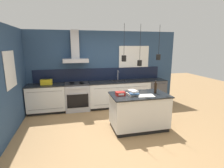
# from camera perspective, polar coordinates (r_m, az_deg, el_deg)

# --- Properties ---
(ground_plane) EXTENTS (16.00, 16.00, 0.00)m
(ground_plane) POSITION_cam_1_polar(r_m,az_deg,el_deg) (4.62, 0.53, -14.67)
(ground_plane) COLOR #A87F51
(ground_plane) RESTS_ON ground
(wall_back) EXTENTS (5.60, 2.17, 2.60)m
(wall_back) POSITION_cam_1_polar(r_m,az_deg,el_deg) (6.11, -4.40, 5.32)
(wall_back) COLOR navy
(wall_back) RESTS_ON ground_plane
(wall_left) EXTENTS (0.08, 3.80, 2.60)m
(wall_left) POSITION_cam_1_polar(r_m,az_deg,el_deg) (4.97, -29.98, 1.47)
(wall_left) COLOR navy
(wall_left) RESTS_ON ground_plane
(counter_run_left) EXTENTS (1.17, 0.64, 0.91)m
(counter_run_left) POSITION_cam_1_polar(r_m,az_deg,el_deg) (5.97, -20.54, -4.39)
(counter_run_left) COLOR black
(counter_run_left) RESTS_ON ground_plane
(counter_run_sink) EXTENTS (2.12, 0.64, 1.26)m
(counter_run_sink) POSITION_cam_1_polar(r_m,az_deg,el_deg) (6.14, 2.32, -3.15)
(counter_run_sink) COLOR black
(counter_run_sink) RESTS_ON ground_plane
(oven_range) EXTENTS (0.77, 0.66, 0.91)m
(oven_range) POSITION_cam_1_polar(r_m,az_deg,el_deg) (5.92, -11.24, -4.04)
(oven_range) COLOR #B5B5BA
(oven_range) RESTS_ON ground_plane
(dishwasher) EXTENTS (0.63, 0.65, 0.91)m
(dishwasher) POSITION_cam_1_polar(r_m,az_deg,el_deg) (6.63, 13.80, -2.39)
(dishwasher) COLOR #4C4C51
(dishwasher) RESTS_ON ground_plane
(kitchen_island) EXTENTS (1.44, 0.88, 0.91)m
(kitchen_island) POSITION_cam_1_polar(r_m,az_deg,el_deg) (4.60, 8.75, -8.73)
(kitchen_island) COLOR black
(kitchen_island) RESTS_ON ground_plane
(bottle_on_island) EXTENTS (0.07, 0.07, 0.33)m
(bottle_on_island) POSITION_cam_1_polar(r_m,az_deg,el_deg) (4.59, 13.99, -1.24)
(bottle_on_island) COLOR black
(bottle_on_island) RESTS_ON kitchen_island
(book_stack) EXTENTS (0.27, 0.34, 0.12)m
(book_stack) POSITION_cam_1_polar(r_m,az_deg,el_deg) (4.36, 6.82, -2.86)
(book_stack) COLOR beige
(book_stack) RESTS_ON kitchen_island
(red_supply_box) EXTENTS (0.23, 0.17, 0.09)m
(red_supply_box) POSITION_cam_1_polar(r_m,az_deg,el_deg) (4.30, 2.73, -3.13)
(red_supply_box) COLOR red
(red_supply_box) RESTS_ON kitchen_island
(paper_pile) EXTENTS (0.44, 0.31, 0.01)m
(paper_pile) POSITION_cam_1_polar(r_m,az_deg,el_deg) (4.35, 10.92, -3.73)
(paper_pile) COLOR silver
(paper_pile) RESTS_ON kitchen_island
(yellow_toolbox) EXTENTS (0.34, 0.18, 0.19)m
(yellow_toolbox) POSITION_cam_1_polar(r_m,az_deg,el_deg) (5.84, -20.61, 0.60)
(yellow_toolbox) COLOR gold
(yellow_toolbox) RESTS_ON counter_run_left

